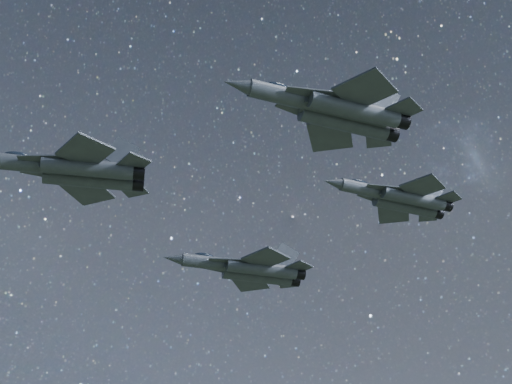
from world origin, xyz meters
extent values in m
cylinder|color=#353B43|center=(-22.99, -1.65, 141.36)|extent=(8.11, 1.72, 1.71)
ellipsoid|color=#19222E|center=(-24.30, -1.65, 142.18)|extent=(2.61, 1.15, 0.84)
cube|color=#353B43|center=(-17.29, -1.64, 141.31)|extent=(8.99, 1.65, 1.42)
cylinder|color=#353B43|center=(-16.85, -2.74, 140.81)|extent=(9.20, 1.72, 1.71)
cylinder|color=#353B43|center=(-16.85, -0.54, 140.81)|extent=(9.20, 1.72, 1.71)
cylinder|color=black|center=(-11.81, -2.73, 140.81)|extent=(1.43, 1.58, 1.58)
cylinder|color=black|center=(-11.81, -0.54, 140.81)|extent=(1.43, 1.58, 1.58)
cube|color=#353B43|center=(-21.01, -3.12, 141.23)|extent=(5.82, 2.26, 0.13)
cube|color=#353B43|center=(-21.02, -0.17, 141.23)|extent=(5.82, 2.28, 0.13)
cube|color=#353B43|center=(-17.06, -5.37, 141.03)|extent=(6.03, 6.20, 0.22)
cube|color=#353B43|center=(-17.07, 2.08, 141.03)|extent=(6.02, 6.20, 0.22)
cube|color=#353B43|center=(-12.25, -4.15, 141.03)|extent=(3.55, 3.63, 0.16)
cube|color=#353B43|center=(-12.25, 0.89, 141.03)|extent=(3.55, 3.63, 0.16)
cube|color=#353B43|center=(-13.67, -3.01, 142.90)|extent=(3.81, 0.48, 3.90)
cube|color=#353B43|center=(-13.67, -0.27, 142.90)|extent=(3.81, 0.49, 3.90)
cylinder|color=#353B43|center=(-1.51, 18.35, 141.62)|extent=(8.36, 2.54, 1.73)
cone|color=#353B43|center=(-6.82, 17.82, 141.62)|extent=(2.81, 1.81, 1.56)
ellipsoid|color=#19222E|center=(-2.84, 18.22, 142.45)|extent=(2.75, 1.43, 0.86)
cube|color=#353B43|center=(4.24, 18.93, 141.56)|extent=(9.24, 2.57, 1.45)
cylinder|color=#353B43|center=(4.79, 17.87, 141.06)|extent=(9.47, 2.66, 1.73)
cylinder|color=#353B43|center=(4.57, 20.08, 141.06)|extent=(9.47, 2.66, 1.73)
cylinder|color=black|center=(9.88, 18.38, 141.06)|extent=(1.60, 1.74, 1.60)
cylinder|color=black|center=(9.66, 20.59, 141.06)|extent=(1.60, 1.74, 1.60)
cube|color=#353B43|center=(0.63, 17.06, 141.48)|extent=(5.87, 1.75, 0.13)
cube|color=#353B43|center=(0.33, 20.05, 141.48)|extent=(5.89, 2.83, 0.13)
cube|color=#353B43|center=(4.84, 15.19, 141.28)|extent=(6.27, 6.37, 0.22)
cube|color=#353B43|center=(4.08, 22.71, 141.28)|extent=(5.91, 6.16, 0.22)
cube|color=#353B43|center=(9.58, 16.89, 141.28)|extent=(3.70, 3.75, 0.17)
cube|color=#353B43|center=(9.07, 21.98, 141.28)|extent=(3.47, 3.59, 0.17)
cube|color=#353B43|center=(8.03, 17.91, 143.17)|extent=(3.88, 0.59, 3.96)
cube|color=#353B43|center=(7.75, 20.68, 143.17)|extent=(3.83, 0.87, 3.96)
cylinder|color=#353B43|center=(2.00, -13.60, 143.80)|extent=(8.39, 3.22, 1.73)
cone|color=#353B43|center=(-3.23, -14.58, 143.80)|extent=(2.90, 2.02, 1.55)
ellipsoid|color=#19222E|center=(0.69, -13.84, 144.63)|extent=(2.81, 1.63, 0.85)
cube|color=#353B43|center=(7.67, -12.53, 143.75)|extent=(9.25, 3.31, 1.44)
cylinder|color=#353B43|center=(8.31, -13.54, 143.25)|extent=(9.48, 3.42, 1.73)
cylinder|color=#353B43|center=(7.90, -11.36, 143.25)|extent=(9.48, 3.42, 1.73)
cylinder|color=black|center=(13.33, -12.60, 143.25)|extent=(1.71, 1.84, 1.60)
cylinder|color=black|center=(12.92, -10.42, 143.25)|extent=(1.71, 1.84, 1.60)
cube|color=#353B43|center=(4.24, -14.70, 143.67)|extent=(5.78, 1.26, 0.13)
cube|color=#353B43|center=(3.69, -11.76, 143.67)|extent=(5.81, 3.26, 0.13)
cube|color=#353B43|center=(8.59, -16.20, 143.47)|extent=(6.33, 6.37, 0.22)
cube|color=#353B43|center=(7.19, -8.78, 143.47)|extent=(5.66, 5.98, 0.22)
cube|color=#353B43|center=(13.16, -14.10, 143.47)|extent=(3.74, 3.77, 0.17)
cube|color=#353B43|center=(12.22, -9.08, 143.47)|extent=(3.33, 3.46, 0.17)
cube|color=#353B43|center=(11.53, -13.22, 145.36)|extent=(3.86, 0.68, 3.95)
cube|color=#353B43|center=(11.01, -10.49, 145.36)|extent=(3.77, 1.19, 3.95)
cylinder|color=#353B43|center=(13.86, -0.13, 142.99)|extent=(7.06, 2.79, 1.46)
cone|color=#353B43|center=(9.47, -1.01, 142.99)|extent=(2.45, 1.72, 1.31)
ellipsoid|color=#19222E|center=(12.76, -0.35, 143.69)|extent=(2.37, 1.40, 0.72)
cube|color=#353B43|center=(18.62, 0.82, 142.94)|extent=(7.78, 2.88, 1.21)
cylinder|color=#353B43|center=(19.17, -0.02, 142.52)|extent=(7.97, 2.97, 1.46)
cylinder|color=#353B43|center=(18.80, 1.81, 142.52)|extent=(7.97, 2.97, 1.46)
cylinder|color=black|center=(23.38, 0.83, 142.52)|extent=(1.45, 1.56, 1.34)
cylinder|color=black|center=(23.01, 2.66, 142.52)|extent=(1.45, 1.56, 1.34)
cube|color=#353B43|center=(15.76, -1.03, 142.87)|extent=(4.86, 1.06, 0.11)
cube|color=#353B43|center=(15.26, 1.44, 142.87)|extent=(4.88, 2.79, 0.11)
cube|color=#353B43|center=(19.43, -2.25, 142.71)|extent=(5.33, 5.35, 0.19)
cube|color=#353B43|center=(18.18, 3.97, 142.71)|extent=(4.74, 5.01, 0.19)
cube|color=#353B43|center=(23.25, -0.44, 142.71)|extent=(3.15, 3.17, 0.14)
cube|color=#353B43|center=(22.41, 3.77, 142.71)|extent=(2.78, 2.90, 0.14)
cube|color=#353B43|center=(21.87, 0.29, 144.29)|extent=(3.25, 0.58, 3.32)
cube|color=#353B43|center=(21.41, 2.57, 144.29)|extent=(3.16, 1.04, 3.32)
camera|label=1|loc=(-9.95, -64.91, 100.11)|focal=50.00mm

